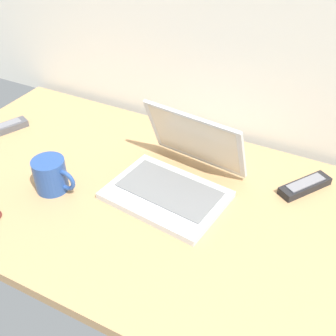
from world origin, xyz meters
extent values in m
cube|color=tan|center=(0.00, 0.00, 0.01)|extent=(1.60, 0.76, 0.03)
cube|color=silver|center=(-0.03, 0.02, 0.04)|extent=(0.33, 0.26, 0.02)
cube|color=slate|center=(-0.03, 0.03, 0.05)|extent=(0.28, 0.17, 0.00)
cube|color=silver|center=(-0.01, 0.16, 0.14)|extent=(0.31, 0.12, 0.19)
cube|color=beige|center=(-0.01, 0.16, 0.14)|extent=(0.28, 0.10, 0.16)
cylinder|color=#26478C|center=(-0.33, -0.09, 0.08)|extent=(0.09, 0.09, 0.10)
torus|color=#26478C|center=(-0.28, -0.09, 0.08)|extent=(0.07, 0.01, 0.07)
cylinder|color=brown|center=(-0.33, -0.09, 0.12)|extent=(0.08, 0.08, 0.00)
cube|color=#4C4C51|center=(-0.67, 0.07, 0.04)|extent=(0.11, 0.17, 0.02)
cube|color=slate|center=(-0.67, 0.07, 0.05)|extent=(0.08, 0.12, 0.00)
cube|color=black|center=(0.30, 0.23, 0.04)|extent=(0.13, 0.16, 0.02)
cube|color=slate|center=(0.30, 0.23, 0.05)|extent=(0.09, 0.12, 0.00)
camera|label=1|loc=(0.36, -0.73, 0.78)|focal=44.14mm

